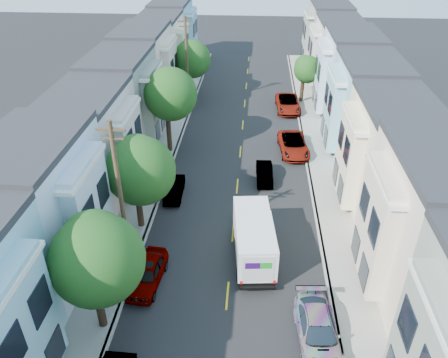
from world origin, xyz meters
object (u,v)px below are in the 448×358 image
tree_e (191,59)px  parked_left_d (174,189)px  parked_right_c (293,145)px  parked_left_c (147,273)px  parked_right_d (288,104)px  parked_right_b (318,331)px  tree_b (96,260)px  lead_sedan (264,174)px  tree_far_r (307,70)px  tree_c (139,171)px  tree_d (169,95)px  utility_pole_far (187,64)px  fedex_truck (254,238)px  utility_pole_near (121,200)px

tree_e → parked_left_d: (1.40, -20.82, -4.15)m
tree_e → parked_right_c: size_ratio=1.28×
parked_left_c → parked_right_d: 29.36m
tree_e → parked_right_b: 35.87m
tree_b → lead_sedan: tree_b is taller
tree_far_r → parked_left_c: bearing=-111.3°
tree_c → parked_right_d: tree_c is taller
tree_d → parked_right_b: size_ratio=1.61×
tree_far_r → utility_pole_far: size_ratio=0.55×
fedex_truck → parked_left_c: fedex_truck is taller
tree_e → parked_left_c: 30.60m
tree_far_r → utility_pole_far: utility_pole_far is taller
tree_b → parked_left_c: bearing=67.7°
fedex_truck → utility_pole_far: bearing=101.7°
tree_c → fedex_truck: bearing=-19.2°
tree_far_r → lead_sedan: tree_far_r is taller
tree_b → tree_far_r: 36.16m
tree_b → lead_sedan: size_ratio=1.94×
utility_pole_far → fedex_truck: (7.74, -24.55, -3.51)m
parked_right_c → fedex_truck: bearing=-108.2°
tree_c → tree_e: bearing=90.0°
tree_e → parked_right_b: tree_e is taller
parked_left_c → utility_pole_near: bearing=143.2°
parked_left_d → parked_right_d: (9.80, 18.21, 0.15)m
lead_sedan → parked_right_d: (2.69, 15.27, 0.15)m
tree_b → tree_c: (0.00, 8.83, -0.15)m
fedex_truck → parked_left_d: 9.33m
tree_d → fedex_truck: size_ratio=1.31×
tree_c → tree_d: size_ratio=0.88×
tree_far_r → parked_right_d: 4.50m
tree_b → tree_e: (-0.00, 33.72, -0.03)m
parked_left_c → tree_far_r: bearing=73.8°
lead_sedan → parked_left_c: parked_left_c is taller
tree_d → tree_far_r: size_ratio=1.46×
tree_c → parked_right_b: bearing=-38.6°
tree_b → parked_left_d: bearing=83.8°
parked_left_d → parked_right_d: 20.68m
tree_far_r → parked_left_d: tree_far_r is taller
tree_c → tree_e: (-0.00, 24.89, 0.12)m
tree_d → parked_right_d: size_ratio=1.45×
tree_d → utility_pole_far: (0.00, 10.36, -0.47)m
utility_pole_near → parked_right_b: (11.20, -4.79, -4.40)m
tree_far_r → fedex_truck: size_ratio=0.90×
tree_b → parked_right_c: size_ratio=1.32×
tree_b → tree_e: size_ratio=1.03×
tree_d → parked_left_c: 17.64m
parked_right_b → parked_right_d: size_ratio=0.90×
tree_d → parked_right_b: bearing=-61.3°
parked_right_d → parked_right_c: bearing=-92.7°
tree_e → parked_left_d: 21.28m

